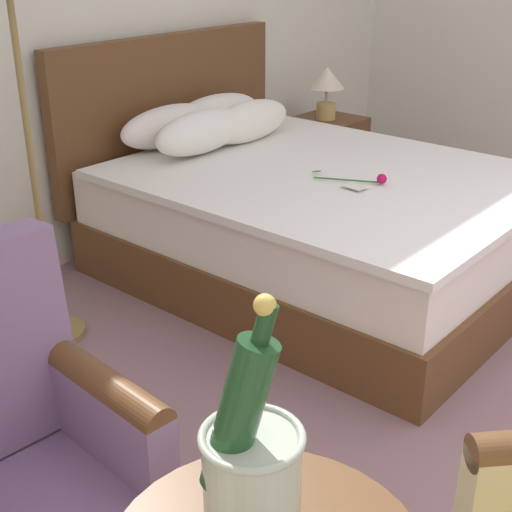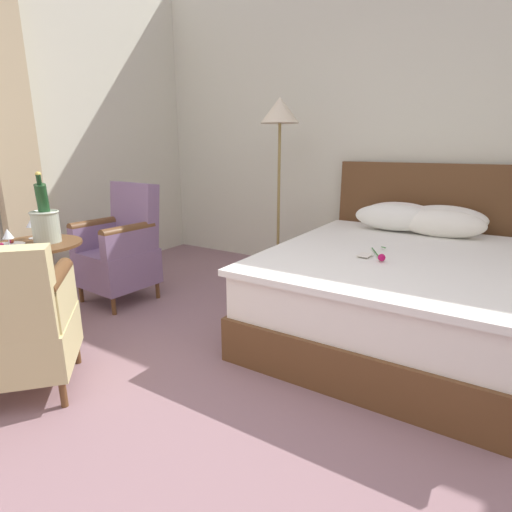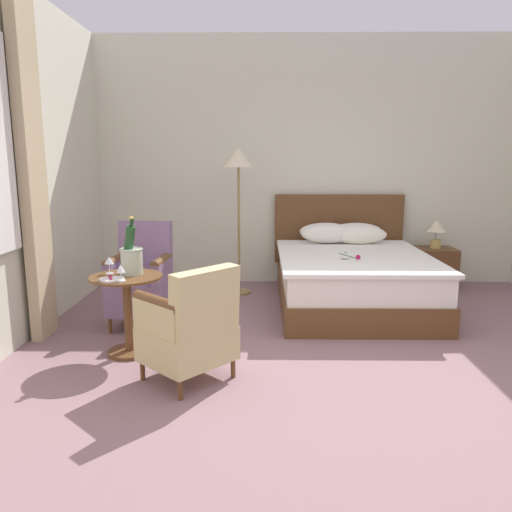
% 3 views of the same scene
% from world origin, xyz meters
% --- Properties ---
extents(bed, '(1.66, 2.19, 1.17)m').
position_xyz_m(bed, '(0.40, 2.03, 0.35)').
color(bed, brown).
rests_on(bed, ground).
extents(nightstand, '(0.51, 0.43, 0.53)m').
position_xyz_m(nightstand, '(1.56, 2.72, 0.26)').
color(nightstand, brown).
rests_on(nightstand, ground).
extents(bedside_lamp, '(0.24, 0.24, 0.35)m').
position_xyz_m(bedside_lamp, '(1.56, 2.72, 0.76)').
color(bedside_lamp, tan).
rests_on(bedside_lamp, nightstand).
extents(champagne_bucket, '(0.19, 0.19, 0.49)m').
position_xyz_m(champagne_bucket, '(-1.68, 0.60, 0.82)').
color(champagne_bucket, '#AFBBA4').
rests_on(champagne_bucket, side_table_round).
extents(armchair_by_window, '(0.58, 0.61, 1.02)m').
position_xyz_m(armchair_by_window, '(-1.78, 1.28, 0.45)').
color(armchair_by_window, brown).
rests_on(armchair_by_window, ground).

